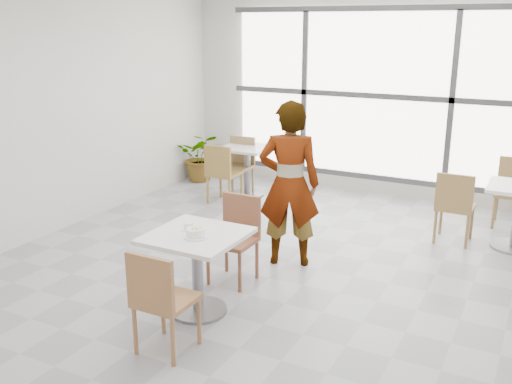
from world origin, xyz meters
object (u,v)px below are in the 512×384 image
at_px(chair_far, 237,232).
at_px(chair_near, 160,296).
at_px(bg_chair_left_near, 222,170).
at_px(bg_table_left, 247,164).
at_px(bg_chair_left_far, 239,162).
at_px(oatmeal_bowl, 196,233).
at_px(bg_chair_right_near, 455,203).
at_px(person, 289,184).
at_px(plant_left, 202,157).
at_px(main_table, 197,258).
at_px(coffee_cup, 189,227).

bearing_deg(chair_far, chair_near, -83.55).
height_order(chair_near, bg_chair_left_near, same).
relative_size(bg_table_left, bg_chair_left_far, 0.86).
bearing_deg(oatmeal_bowl, bg_chair_left_far, 113.79).
distance_m(bg_table_left, bg_chair_right_near, 3.18).
xyz_separation_m(chair_far, person, (0.29, 0.61, 0.39)).
bearing_deg(chair_near, plant_left, -60.62).
xyz_separation_m(main_table, bg_table_left, (-1.37, 3.46, -0.04)).
bearing_deg(chair_far, main_table, -87.06).
bearing_deg(bg_chair_right_near, bg_chair_left_far, -11.59).
height_order(main_table, oatmeal_bowl, oatmeal_bowl).
relative_size(chair_near, chair_far, 1.00).
height_order(main_table, bg_chair_left_far, bg_chair_left_far).
bearing_deg(main_table, oatmeal_bowl, -58.54).
bearing_deg(chair_far, oatmeal_bowl, -84.23).
xyz_separation_m(coffee_cup, person, (0.37, 1.34, 0.11)).
distance_m(main_table, bg_chair_right_near, 3.30).
bearing_deg(plant_left, chair_near, -60.62).
height_order(main_table, coffee_cup, coffee_cup).
bearing_deg(oatmeal_bowl, chair_near, -82.65).
bearing_deg(bg_chair_left_far, bg_chair_left_near, -86.89).
bearing_deg(coffee_cup, bg_chair_left_near, 115.77).
height_order(chair_far, bg_chair_right_near, same).
distance_m(bg_table_left, plant_left, 1.14).
height_order(bg_chair_left_near, plant_left, bg_chair_left_near).
bearing_deg(bg_chair_right_near, bg_table_left, -11.76).
bearing_deg(bg_table_left, person, -51.74).
relative_size(main_table, coffee_cup, 5.03).
relative_size(person, bg_table_left, 2.37).
distance_m(coffee_cup, bg_table_left, 3.65).
height_order(chair_near, oatmeal_bowl, chair_near).
xyz_separation_m(chair_near, bg_chair_left_far, (-1.65, 4.20, 0.00)).
relative_size(oatmeal_bowl, plant_left, 0.26).
bearing_deg(chair_near, bg_chair_left_far, -68.55).
distance_m(main_table, chair_near, 0.73).
relative_size(chair_near, oatmeal_bowl, 4.14).
height_order(main_table, plant_left, plant_left).
bearing_deg(chair_near, person, -93.37).
distance_m(oatmeal_bowl, bg_chair_right_near, 3.36).
relative_size(bg_table_left, bg_chair_right_near, 0.86).
height_order(person, bg_chair_left_near, person).
xyz_separation_m(oatmeal_bowl, coffee_cup, (-0.16, 0.13, -0.01)).
bearing_deg(main_table, bg_table_left, 111.66).
height_order(person, plant_left, person).
height_order(coffee_cup, person, person).
bearing_deg(plant_left, oatmeal_bowl, -57.62).
xyz_separation_m(oatmeal_bowl, bg_chair_right_near, (1.69, 2.89, -0.29)).
xyz_separation_m(chair_near, bg_table_left, (-1.50, 4.18, -0.01)).
distance_m(chair_near, coffee_cup, 0.85).
height_order(chair_far, plant_left, chair_far).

